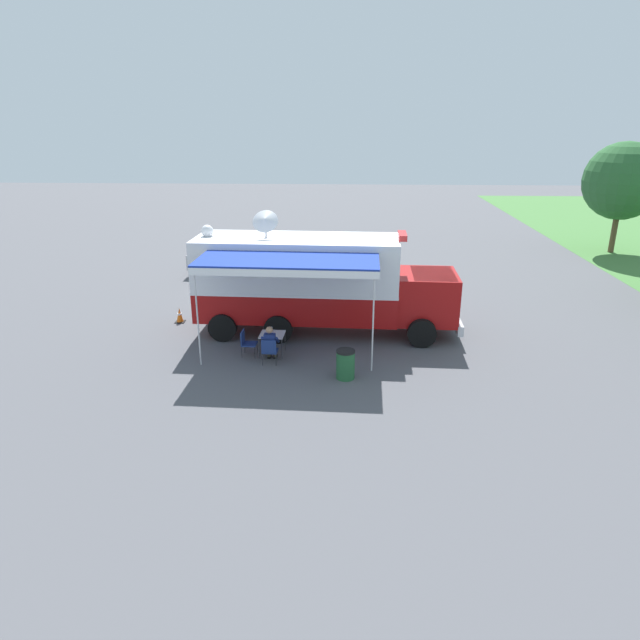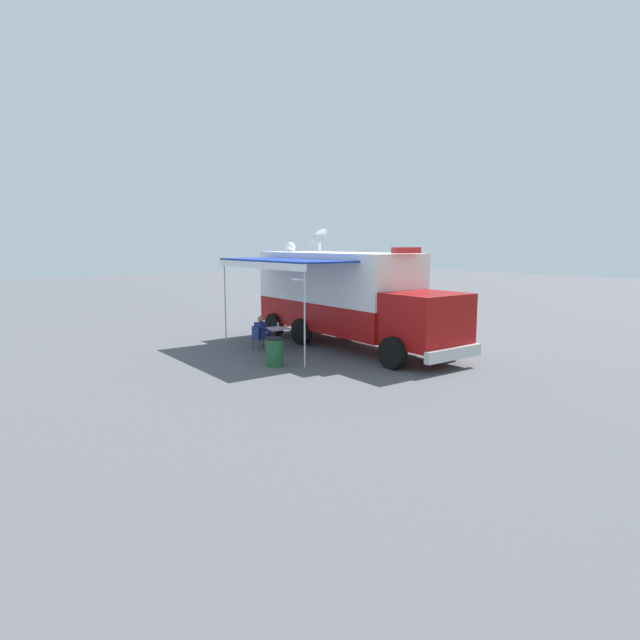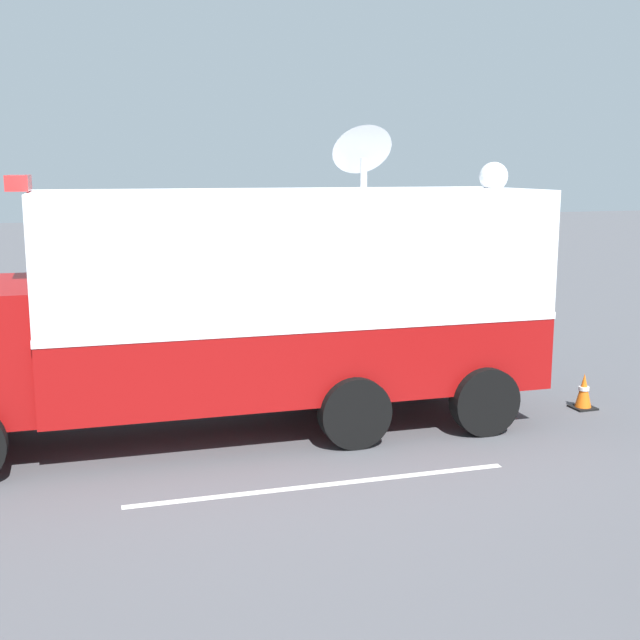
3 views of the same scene
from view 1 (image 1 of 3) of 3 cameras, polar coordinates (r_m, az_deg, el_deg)
name	(u,v)px [view 1 (image 1 of 3)]	position (r m, az deg, el deg)	size (l,w,h in m)	color
ground_plane	(298,330)	(21.06, -2.26, -1.04)	(100.00, 100.00, 0.00)	#515156
lot_stripe	(312,309)	(23.34, -0.86, 1.08)	(0.12, 4.80, 0.01)	silver
command_truck	(318,281)	(20.34, -0.25, 3.99)	(5.05, 9.57, 4.53)	#9E0F0F
folding_table	(272,336)	(18.73, -4.85, -1.59)	(0.83, 0.83, 0.73)	silver
water_bottle	(272,330)	(18.74, -4.90, -1.05)	(0.07, 0.07, 0.22)	silver
folding_chair_at_table	(269,349)	(18.06, -5.14, -2.98)	(0.50, 0.50, 0.87)	navy
folding_chair_beside_table	(246,341)	(18.79, -7.46, -2.14)	(0.50, 0.50, 0.87)	navy
seated_responder	(270,343)	(18.18, -5.05, -2.35)	(0.67, 0.56, 1.25)	navy
trash_bin	(345,364)	(17.08, 2.60, -4.49)	(0.57, 0.57, 0.91)	#235B33
traffic_cone	(180,315)	(22.47, -14.01, 0.47)	(0.36, 0.36, 0.58)	black
car_behind_truck	(232,257)	(28.85, -8.93, 6.28)	(2.47, 4.42, 1.76)	#B2B5BA
tree_far_left	(623,181)	(37.21, 28.30, 12.26)	(4.37, 4.37, 6.31)	brown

